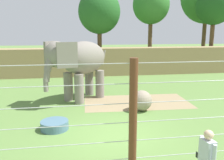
# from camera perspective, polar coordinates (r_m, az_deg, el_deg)

# --- Properties ---
(ground_plane) EXTENTS (120.00, 120.00, 0.00)m
(ground_plane) POSITION_cam_1_polar(r_m,az_deg,el_deg) (9.34, 1.24, -12.85)
(ground_plane) COLOR #5B7F3D
(dirt_patch) EXTENTS (5.85, 3.24, 0.01)m
(dirt_patch) POSITION_cam_1_polar(r_m,az_deg,el_deg) (13.45, 5.86, -5.18)
(dirt_patch) COLOR #937F5B
(dirt_patch) RESTS_ON ground
(embankment_wall) EXTENTS (36.00, 1.80, 2.38)m
(embankment_wall) POSITION_cam_1_polar(r_m,az_deg,el_deg) (21.44, -4.86, 4.35)
(embankment_wall) COLOR #997F56
(embankment_wall) RESTS_ON ground
(elephant) EXTENTS (3.90, 3.66, 3.36)m
(elephant) POSITION_cam_1_polar(r_m,az_deg,el_deg) (13.43, -7.74, 4.46)
(elephant) COLOR gray
(elephant) RESTS_ON ground
(enrichment_ball) EXTENTS (1.01, 1.01, 1.01)m
(enrichment_ball) POSITION_cam_1_polar(r_m,az_deg,el_deg) (11.95, 7.03, -4.84)
(enrichment_ball) COLOR gray
(enrichment_ball) RESTS_ON ground
(cable_fence) EXTENTS (10.83, 0.21, 3.22)m
(cable_fence) POSITION_cam_1_polar(r_m,az_deg,el_deg) (6.23, 5.56, -9.51)
(cable_fence) COLOR brown
(cable_fence) RESTS_ON ground
(zookeeper) EXTENTS (0.25, 0.58, 1.67)m
(zookeeper) POSITION_cam_1_polar(r_m,az_deg,el_deg) (6.25, 21.41, -17.27)
(zookeeper) COLOR #33384C
(zookeeper) RESTS_ON ground
(water_tub) EXTENTS (1.10, 1.10, 0.35)m
(water_tub) POSITION_cam_1_polar(r_m,az_deg,el_deg) (10.03, -13.41, -10.28)
(water_tub) COLOR slate
(water_tub) RESTS_ON ground
(tree_far_left) EXTENTS (3.77, 3.77, 8.41)m
(tree_far_left) POSITION_cam_1_polar(r_m,az_deg,el_deg) (28.01, 23.01, 15.78)
(tree_far_left) COLOR brown
(tree_far_left) RESTS_ON ground
(tree_left_of_centre) EXTENTS (3.86, 3.86, 8.60)m
(tree_left_of_centre) POSITION_cam_1_polar(r_m,az_deg,el_deg) (26.95, 9.21, 17.02)
(tree_left_of_centre) COLOR brown
(tree_left_of_centre) RESTS_ON ground
(tree_right_of_centre) EXTENTS (4.08, 4.08, 7.84)m
(tree_right_of_centre) POSITION_cam_1_polar(r_m,az_deg,el_deg) (24.37, -3.02, 15.74)
(tree_right_of_centre) COLOR brown
(tree_right_of_centre) RESTS_ON ground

